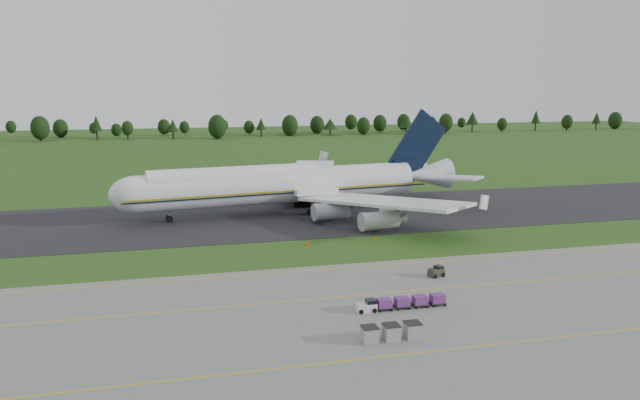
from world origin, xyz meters
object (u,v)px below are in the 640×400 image
object	(u,v)px
uld_row	(391,332)
edge_markers	(342,241)
aircraft	(288,184)
baggage_train	(400,303)
utility_cart	(436,273)

from	to	relation	value
uld_row	edge_markers	world-z (taller)	uld_row
aircraft	edge_markers	world-z (taller)	aircraft
baggage_train	utility_cart	size ratio (longest dim) A/B	4.63
baggage_train	edge_markers	size ratio (longest dim) A/B	0.88
baggage_train	uld_row	world-z (taller)	uld_row
aircraft	baggage_train	distance (m)	59.61
utility_cart	uld_row	distance (m)	23.70
utility_cart	uld_row	bearing A→B (deg)	-125.93
utility_cart	baggage_train	bearing A→B (deg)	-131.96
aircraft	edge_markers	xyz separation A→B (m)	(4.03, -27.20, -5.78)
uld_row	utility_cart	bearing A→B (deg)	54.07
utility_cart	edge_markers	world-z (taller)	utility_cart
aircraft	uld_row	bearing A→B (deg)	-91.98
utility_cart	edge_markers	size ratio (longest dim) A/B	0.19
edge_markers	uld_row	bearing A→B (deg)	-98.91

